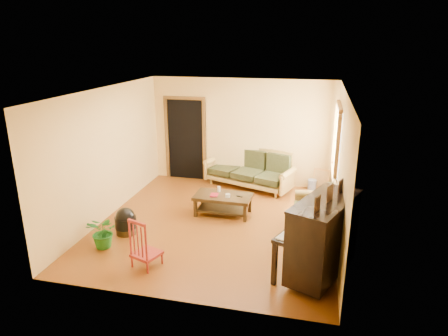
% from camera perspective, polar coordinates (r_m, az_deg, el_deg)
% --- Properties ---
extents(floor, '(5.00, 5.00, 0.00)m').
position_cam_1_polar(floor, '(7.96, -1.04, -7.94)').
color(floor, '#5A2B0B').
rests_on(floor, ground).
extents(doorway, '(1.08, 0.16, 2.05)m').
position_cam_1_polar(doorway, '(10.25, -5.52, 4.02)').
color(doorway, black).
rests_on(doorway, floor).
extents(window, '(0.12, 1.36, 1.46)m').
position_cam_1_polar(window, '(8.48, 15.82, 3.79)').
color(window, white).
rests_on(window, right_wall).
extents(sofa, '(2.33, 1.55, 0.92)m').
position_cam_1_polar(sofa, '(9.73, 3.54, -0.14)').
color(sofa, '#A1803B').
rests_on(sofa, floor).
extents(coffee_table, '(1.17, 0.66, 0.42)m').
position_cam_1_polar(coffee_table, '(8.28, -0.14, -5.25)').
color(coffee_table, black).
rests_on(coffee_table, floor).
extents(armchair, '(0.94, 0.99, 0.93)m').
position_cam_1_polar(armchair, '(7.73, 12.68, -5.44)').
color(armchair, '#A1803B').
rests_on(armchair, floor).
extents(piano, '(1.32, 1.64, 1.26)m').
position_cam_1_polar(piano, '(6.22, 13.92, -9.83)').
color(piano, black).
rests_on(piano, floor).
extents(footstool, '(0.48, 0.48, 0.38)m').
position_cam_1_polar(footstool, '(7.72, -13.85, -7.78)').
color(footstool, black).
rests_on(footstool, floor).
extents(red_chair, '(0.51, 0.54, 0.84)m').
position_cam_1_polar(red_chair, '(6.52, -11.09, -10.33)').
color(red_chair, maroon).
rests_on(red_chair, floor).
extents(leaning_frame, '(0.41, 0.20, 0.53)m').
position_cam_1_polar(leaning_frame, '(9.89, 13.73, -1.53)').
color(leaning_frame, gold).
rests_on(leaning_frame, floor).
extents(ceramic_crock, '(0.27, 0.27, 0.26)m').
position_cam_1_polar(ceramic_crock, '(9.84, 12.46, -2.37)').
color(ceramic_crock, '#3651A3').
rests_on(ceramic_crock, floor).
extents(potted_plant, '(0.61, 0.56, 0.59)m').
position_cam_1_polar(potted_plant, '(7.28, -16.78, -8.74)').
color(potted_plant, '#1B5E1C').
rests_on(potted_plant, floor).
extents(book, '(0.18, 0.23, 0.02)m').
position_cam_1_polar(book, '(8.19, -1.97, -3.86)').
color(book, maroon).
rests_on(book, coffee_table).
extents(candle, '(0.08, 0.08, 0.11)m').
position_cam_1_polar(candle, '(8.38, -0.73, -3.02)').
color(candle, silver).
rests_on(candle, coffee_table).
extents(glass_jar, '(0.10, 0.10, 0.07)m').
position_cam_1_polar(glass_jar, '(8.09, 0.54, -3.95)').
color(glass_jar, silver).
rests_on(glass_jar, coffee_table).
extents(remote, '(0.14, 0.08, 0.01)m').
position_cam_1_polar(remote, '(8.13, 2.24, -4.07)').
color(remote, black).
rests_on(remote, coffee_table).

